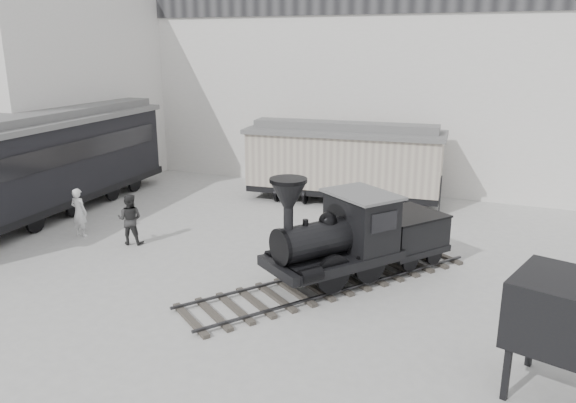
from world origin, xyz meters
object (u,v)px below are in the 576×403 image
at_px(passenger_coach, 36,165).
at_px(boxcar, 344,160).
at_px(coal_hopper, 576,324).
at_px(locomotive, 352,241).
at_px(visitor_b, 130,219).
at_px(visitor_a, 79,212).

bearing_deg(passenger_coach, boxcar, 30.36).
distance_m(boxcar, coal_hopper, 14.71).
xyz_separation_m(locomotive, coal_hopper, (5.58, -4.01, 0.42)).
bearing_deg(visitor_b, boxcar, -140.40).
height_order(boxcar, visitor_a, boxcar).
bearing_deg(passenger_coach, visitor_a, -24.21).
bearing_deg(coal_hopper, visitor_b, -179.89).
distance_m(locomotive, visitor_a, 10.19).
bearing_deg(locomotive, boxcar, 144.43).
xyz_separation_m(boxcar, visitor_b, (-5.20, -8.11, -0.94)).
distance_m(boxcar, passenger_coach, 12.58).
relative_size(locomotive, coal_hopper, 3.20).
bearing_deg(coal_hopper, passenger_coach, -178.72).
distance_m(passenger_coach, coal_hopper, 19.51).
xyz_separation_m(passenger_coach, visitor_b, (5.27, -1.14, -1.25)).
bearing_deg(coal_hopper, boxcar, 141.13).
height_order(boxcar, coal_hopper, boxcar).
bearing_deg(visitor_a, boxcar, -131.28).
relative_size(boxcar, visitor_b, 4.88).
relative_size(visitor_a, visitor_b, 0.99).
bearing_deg(visitor_b, coal_hopper, 145.83).
distance_m(locomotive, visitor_b, 7.97).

